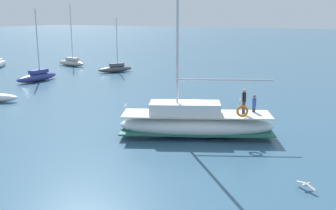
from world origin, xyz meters
TOP-DOWN VIEW (x-y plane):
  - ground_plane at (0.00, 0.00)m, footprint 400.00×400.00m
  - main_sailboat at (-0.95, -1.52)m, footprint 6.29×9.70m
  - moored_catamaran at (9.42, 22.92)m, footprint 5.65×1.50m
  - moored_cutter_right at (19.57, 19.31)m, footprint 4.70×3.37m
  - moored_ketch_distant at (21.69, 28.83)m, footprint 1.82×5.39m
  - seagull at (-5.65, -8.95)m, footprint 0.72×0.96m

SIDE VIEW (x-z plane):
  - ground_plane at x=0.00m, z-range 0.00..0.00m
  - seagull at x=-5.65m, z-range 0.16..0.33m
  - moored_cutter_right at x=19.57m, z-range -2.99..4.04m
  - moored_ketch_distant at x=21.69m, z-range -3.84..5.02m
  - moored_catamaran at x=9.42m, z-range -3.45..4.64m
  - main_sailboat at x=-0.95m, z-range -6.01..7.84m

